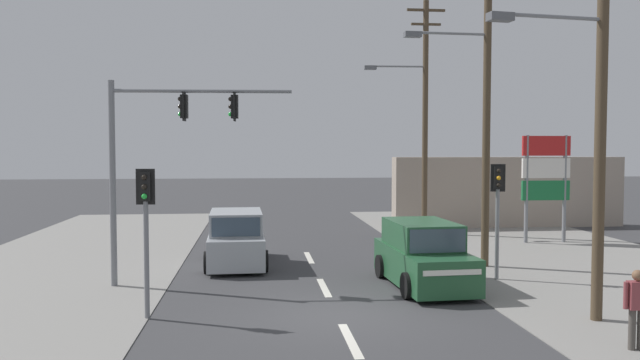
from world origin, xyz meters
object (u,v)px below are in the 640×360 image
object	(u,v)px
suv_oncoming_mid	(236,240)
pedestrian_at_kerb	(637,305)
utility_pole_foreground_right	(596,97)
utility_pole_midground_right	(483,95)
pedestal_signal_right_kerb	(498,201)
pedestal_signal_left_kerb	(146,217)
suv_receding_far	(423,256)
traffic_signal_mast	(157,145)
shopping_plaza_sign	(546,173)
utility_pole_background_right	(423,110)

from	to	relation	value
suv_oncoming_mid	pedestrian_at_kerb	distance (m)	12.98
utility_pole_foreground_right	pedestrian_at_kerb	bearing A→B (deg)	-96.88
utility_pole_midground_right	pedestal_signal_right_kerb	world-z (taller)	utility_pole_midground_right
pedestal_signal_left_kerb	suv_receding_far	size ratio (longest dim) A/B	0.77
utility_pole_foreground_right	utility_pole_midground_right	distance (m)	6.77
pedestrian_at_kerb	suv_oncoming_mid	bearing A→B (deg)	129.18
utility_pole_midground_right	suv_receding_far	distance (m)	6.27
pedestal_signal_right_kerb	suv_oncoming_mid	distance (m)	8.81
traffic_signal_mast	shopping_plaza_sign	xyz separation A→B (m)	(15.14, 6.83, -1.16)
utility_pole_background_right	traffic_signal_mast	size ratio (longest dim) A/B	1.82
traffic_signal_mast	pedestrian_at_kerb	world-z (taller)	traffic_signal_mast
utility_pole_background_right	pedestal_signal_left_kerb	xyz separation A→B (m)	(-10.39, -13.71, -3.41)
utility_pole_background_right	suv_oncoming_mid	distance (m)	12.10
pedestal_signal_left_kerb	suv_receding_far	world-z (taller)	pedestal_signal_left_kerb
pedestal_signal_right_kerb	suv_oncoming_mid	size ratio (longest dim) A/B	0.78
suv_oncoming_mid	suv_receding_far	size ratio (longest dim) A/B	0.99
traffic_signal_mast	pedestal_signal_left_kerb	bearing A→B (deg)	-85.90
shopping_plaza_sign	suv_receding_far	size ratio (longest dim) A/B	0.99
pedestal_signal_left_kerb	suv_oncoming_mid	xyz separation A→B (m)	(1.90, 6.66, -1.53)
pedestal_signal_right_kerb	shopping_plaza_sign	bearing A→B (deg)	54.90
pedestal_signal_left_kerb	suv_receding_far	xyz separation A→B (m)	(7.44, 2.77, -1.53)
utility_pole_foreground_right	pedestal_signal_left_kerb	size ratio (longest dim) A/B	2.72
suv_oncoming_mid	shopping_plaza_sign	bearing A→B (deg)	16.17
utility_pole_midground_right	suv_oncoming_mid	distance (m)	9.75
pedestal_signal_left_kerb	suv_oncoming_mid	bearing A→B (deg)	74.06
utility_pole_background_right	traffic_signal_mast	distance (m)	14.79
utility_pole_background_right	shopping_plaza_sign	size ratio (longest dim) A/B	2.37
suv_receding_far	utility_pole_background_right	bearing A→B (deg)	74.92
utility_pole_background_right	shopping_plaza_sign	world-z (taller)	utility_pole_background_right
traffic_signal_mast	suv_receding_far	world-z (taller)	traffic_signal_mast
shopping_plaza_sign	pedestrian_at_kerb	world-z (taller)	shopping_plaza_sign
utility_pole_background_right	pedestal_signal_left_kerb	bearing A→B (deg)	-127.16
utility_pole_midground_right	pedestal_signal_left_kerb	xyz separation A→B (m)	(-10.22, -5.45, -3.41)
traffic_signal_mast	utility_pole_background_right	bearing A→B (deg)	43.53
traffic_signal_mast	pedestrian_at_kerb	distance (m)	12.91
utility_pole_background_right	pedestal_signal_left_kerb	world-z (taller)	utility_pole_background_right
traffic_signal_mast	pedestal_signal_left_kerb	distance (m)	4.00
utility_pole_midground_right	suv_receding_far	world-z (taller)	utility_pole_midground_right
pedestrian_at_kerb	suv_receding_far	bearing A→B (deg)	113.30
utility_pole_foreground_right	suv_oncoming_mid	bearing A→B (deg)	136.76
shopping_plaza_sign	pedestal_signal_left_kerb	bearing A→B (deg)	-145.00
traffic_signal_mast	suv_oncoming_mid	size ratio (longest dim) A/B	1.31
shopping_plaza_sign	suv_receding_far	bearing A→B (deg)	-134.18
traffic_signal_mast	pedestal_signal_left_kerb	world-z (taller)	traffic_signal_mast
pedestal_signal_right_kerb	pedestal_signal_left_kerb	xyz separation A→B (m)	(-9.93, -3.37, 0.00)
utility_pole_foreground_right	utility_pole_background_right	bearing A→B (deg)	89.85
pedestrian_at_kerb	pedestal_signal_right_kerb	bearing A→B (deg)	91.46
pedestal_signal_right_kerb	suv_receding_far	size ratio (longest dim) A/B	0.77
suv_oncoming_mid	pedestal_signal_left_kerb	bearing A→B (deg)	-105.94
utility_pole_foreground_right	utility_pole_background_right	distance (m)	15.02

